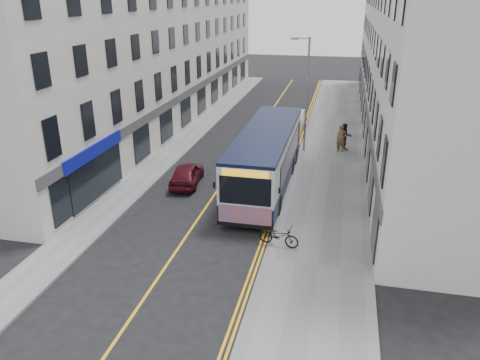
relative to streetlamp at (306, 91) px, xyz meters
The scene contains 17 objects.
ground 15.25m from the streetlamp, 106.58° to the right, with size 140.00×140.00×0.00m, color black.
pavement_east 5.20m from the streetlamp, 43.87° to the right, with size 4.50×64.00×0.12m, color gray.
pavement_west 10.33m from the streetlamp, 167.70° to the right, with size 2.00×64.00×0.12m, color gray.
kerb_east 4.76m from the streetlamp, 94.85° to the right, with size 0.18×64.00×0.13m, color slate.
kerb_west 9.45m from the streetlamp, 166.24° to the right, with size 0.18×64.00×0.13m, color slate.
road_centre_line 6.37m from the streetlamp, 154.37° to the right, with size 0.12×64.00×0.01m, color #F8B016.
road_dbl_yellow_inner 4.85m from the streetlamp, 107.21° to the right, with size 0.10×64.00×0.01m, color #F8B016.
road_dbl_yellow_outer 4.83m from the streetlamp, 101.85° to the right, with size 0.10×64.00×0.01m, color #F8B016.
terrace_east 10.35m from the streetlamp, 43.68° to the left, with size 6.00×46.00×13.00m, color silver.
terrace_west 15.06m from the streetlamp, 152.01° to the left, with size 6.00×46.00×13.00m, color silver.
streetlamp is the anchor object (origin of this frame).
city_bus 7.62m from the streetlamp, 102.13° to the right, with size 2.79×11.96×3.48m.
bicycle 14.46m from the streetlamp, 89.05° to the right, with size 0.65×1.86×0.98m, color black.
pedestrian_near 4.24m from the streetlamp, ahead, with size 0.71×0.46×1.94m, color brown.
pedestrian_far 4.44m from the streetlamp, 14.22° to the left, with size 0.95×0.74×1.96m, color black.
car_white 7.33m from the streetlamp, 102.17° to the left, with size 1.56×4.47×1.47m, color white.
car_maroon 10.52m from the streetlamp, 129.00° to the right, with size 1.54×3.84×1.31m, color #490C17.
Camera 1 is at (6.70, -18.34, 10.69)m, focal length 35.00 mm.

